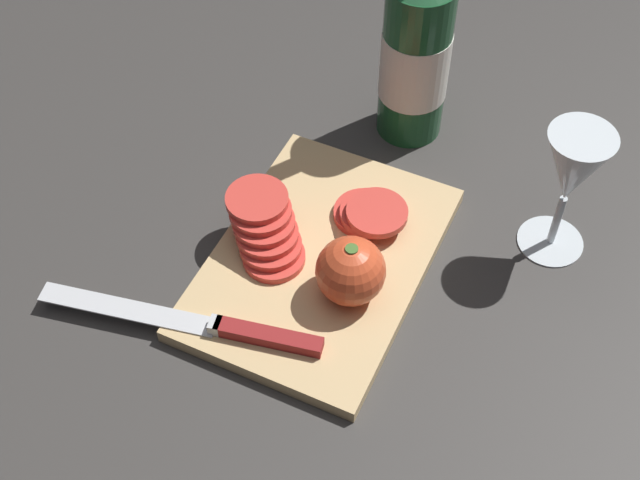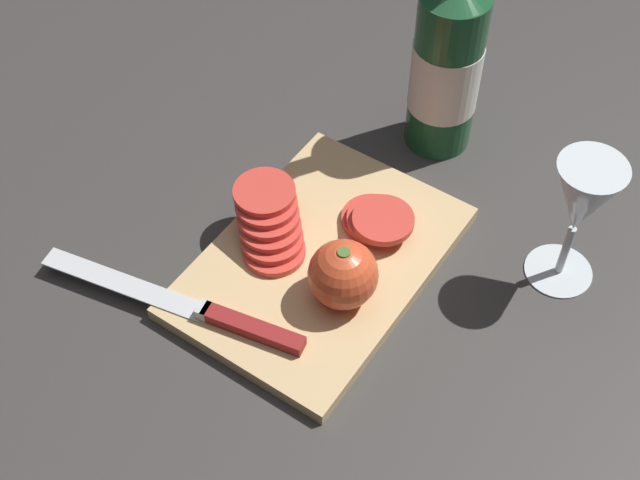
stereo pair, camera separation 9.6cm
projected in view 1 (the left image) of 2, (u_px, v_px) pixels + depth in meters
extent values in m
plane|color=#383533|center=(343.00, 251.00, 1.01)|extent=(3.00, 3.00, 0.00)
cube|color=tan|center=(320.00, 262.00, 0.99)|extent=(0.32, 0.22, 0.02)
cylinder|color=#194C28|center=(415.00, 61.00, 1.06)|extent=(0.08, 0.08, 0.21)
cylinder|color=white|center=(415.00, 64.00, 1.06)|extent=(0.08, 0.08, 0.09)
cylinder|color=silver|center=(550.00, 241.00, 1.02)|extent=(0.08, 0.08, 0.00)
cylinder|color=silver|center=(557.00, 220.00, 0.99)|extent=(0.01, 0.01, 0.07)
cone|color=silver|center=(573.00, 169.00, 0.93)|extent=(0.07, 0.07, 0.09)
cone|color=beige|center=(568.00, 185.00, 0.94)|extent=(0.03, 0.03, 0.04)
sphere|color=#DB4C28|center=(351.00, 271.00, 0.93)|extent=(0.07, 0.07, 0.07)
cylinder|color=#47702D|center=(352.00, 251.00, 0.90)|extent=(0.01, 0.01, 0.01)
cube|color=silver|center=(128.00, 309.00, 0.94)|extent=(0.06, 0.20, 0.00)
cube|color=silver|center=(215.00, 325.00, 0.92)|extent=(0.02, 0.02, 0.01)
cube|color=maroon|center=(268.00, 337.00, 0.91)|extent=(0.04, 0.12, 0.01)
cylinder|color=#D63D33|center=(364.00, 213.00, 1.02)|extent=(0.07, 0.07, 0.01)
cylinder|color=#D63D33|center=(370.00, 213.00, 1.01)|extent=(0.07, 0.07, 0.01)
cylinder|color=#D63D33|center=(377.00, 213.00, 1.00)|extent=(0.07, 0.07, 0.01)
cylinder|color=#D63D33|center=(274.00, 257.00, 0.98)|extent=(0.07, 0.07, 0.01)
cylinder|color=#D63D33|center=(270.00, 245.00, 0.98)|extent=(0.07, 0.07, 0.01)
cylinder|color=#D63D33|center=(267.00, 234.00, 0.98)|extent=(0.07, 0.07, 0.01)
cylinder|color=#D63D33|center=(264.00, 222.00, 0.98)|extent=(0.07, 0.07, 0.01)
cylinder|color=#D63D33|center=(260.00, 211.00, 0.98)|extent=(0.07, 0.07, 0.01)
cylinder|color=#D63D33|center=(257.00, 199.00, 0.97)|extent=(0.07, 0.07, 0.01)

